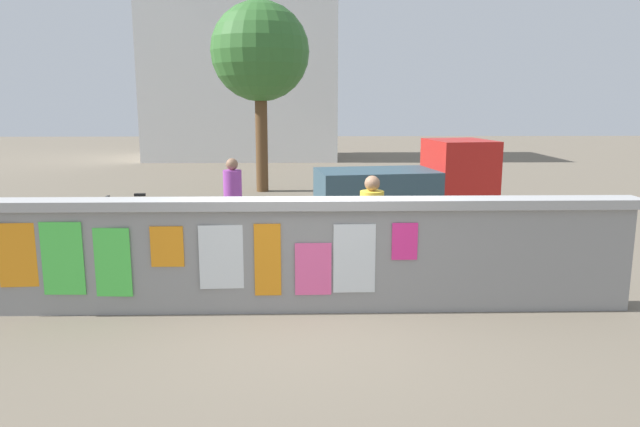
{
  "coord_description": "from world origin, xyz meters",
  "views": [
    {
      "loc": [
        -0.05,
        -7.25,
        2.65
      ],
      "look_at": [
        0.17,
        1.72,
        0.93
      ],
      "focal_mm": 33.11,
      "sensor_mm": 36.0,
      "label": 1
    }
  ],
  "objects_px": {
    "person_bystander": "(372,220)",
    "motorcycle": "(178,243)",
    "bicycle_far": "(133,225)",
    "person_walking": "(233,192)",
    "tree_roadside": "(260,53)",
    "auto_rickshaw_truck": "(414,186)",
    "bicycle_near": "(468,247)"
  },
  "relations": [
    {
      "from": "auto_rickshaw_truck",
      "to": "tree_roadside",
      "type": "relative_size",
      "value": 0.69
    },
    {
      "from": "person_walking",
      "to": "person_bystander",
      "type": "height_order",
      "value": "same"
    },
    {
      "from": "motorcycle",
      "to": "person_walking",
      "type": "distance_m",
      "value": 1.97
    },
    {
      "from": "auto_rickshaw_truck",
      "to": "bicycle_near",
      "type": "distance_m",
      "value": 3.19
    },
    {
      "from": "auto_rickshaw_truck",
      "to": "bicycle_near",
      "type": "bearing_deg",
      "value": -84.19
    },
    {
      "from": "person_bystander",
      "to": "person_walking",
      "type": "bearing_deg",
      "value": 131.3
    },
    {
      "from": "bicycle_near",
      "to": "person_bystander",
      "type": "height_order",
      "value": "person_bystander"
    },
    {
      "from": "person_walking",
      "to": "tree_roadside",
      "type": "height_order",
      "value": "tree_roadside"
    },
    {
      "from": "auto_rickshaw_truck",
      "to": "motorcycle",
      "type": "xyz_separation_m",
      "value": [
        -4.26,
        -3.16,
        -0.44
      ]
    },
    {
      "from": "bicycle_near",
      "to": "tree_roadside",
      "type": "distance_m",
      "value": 9.93
    },
    {
      "from": "bicycle_near",
      "to": "bicycle_far",
      "type": "xyz_separation_m",
      "value": [
        -5.83,
        1.88,
        0.0
      ]
    },
    {
      "from": "bicycle_far",
      "to": "person_bystander",
      "type": "height_order",
      "value": "person_bystander"
    },
    {
      "from": "auto_rickshaw_truck",
      "to": "tree_roadside",
      "type": "height_order",
      "value": "tree_roadside"
    },
    {
      "from": "auto_rickshaw_truck",
      "to": "tree_roadside",
      "type": "xyz_separation_m",
      "value": [
        -3.55,
        5.27,
        3.1
      ]
    },
    {
      "from": "motorcycle",
      "to": "person_bystander",
      "type": "bearing_deg",
      "value": -15.54
    },
    {
      "from": "bicycle_far",
      "to": "tree_roadside",
      "type": "height_order",
      "value": "tree_roadside"
    },
    {
      "from": "bicycle_near",
      "to": "bicycle_far",
      "type": "distance_m",
      "value": 6.12
    },
    {
      "from": "auto_rickshaw_truck",
      "to": "motorcycle",
      "type": "relative_size",
      "value": 1.99
    },
    {
      "from": "person_bystander",
      "to": "motorcycle",
      "type": "bearing_deg",
      "value": 164.46
    },
    {
      "from": "person_walking",
      "to": "bicycle_far",
      "type": "bearing_deg",
      "value": 176.43
    },
    {
      "from": "bicycle_near",
      "to": "person_walking",
      "type": "relative_size",
      "value": 1.05
    },
    {
      "from": "person_walking",
      "to": "tree_roadside",
      "type": "bearing_deg",
      "value": 89.48
    },
    {
      "from": "bicycle_near",
      "to": "person_walking",
      "type": "height_order",
      "value": "person_walking"
    },
    {
      "from": "bicycle_near",
      "to": "person_walking",
      "type": "xyz_separation_m",
      "value": [
        -3.93,
        1.76,
        0.62
      ]
    },
    {
      "from": "person_walking",
      "to": "motorcycle",
      "type": "bearing_deg",
      "value": -109.86
    },
    {
      "from": "motorcycle",
      "to": "bicycle_far",
      "type": "bearing_deg",
      "value": 123.27
    },
    {
      "from": "auto_rickshaw_truck",
      "to": "bicycle_far",
      "type": "height_order",
      "value": "auto_rickshaw_truck"
    },
    {
      "from": "bicycle_far",
      "to": "motorcycle",
      "type": "bearing_deg",
      "value": -56.73
    },
    {
      "from": "auto_rickshaw_truck",
      "to": "person_walking",
      "type": "distance_m",
      "value": 3.86
    },
    {
      "from": "bicycle_near",
      "to": "bicycle_far",
      "type": "height_order",
      "value": "same"
    },
    {
      "from": "auto_rickshaw_truck",
      "to": "tree_roadside",
      "type": "distance_m",
      "value": 7.07
    },
    {
      "from": "bicycle_far",
      "to": "tree_roadside",
      "type": "relative_size",
      "value": 0.31
    }
  ]
}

